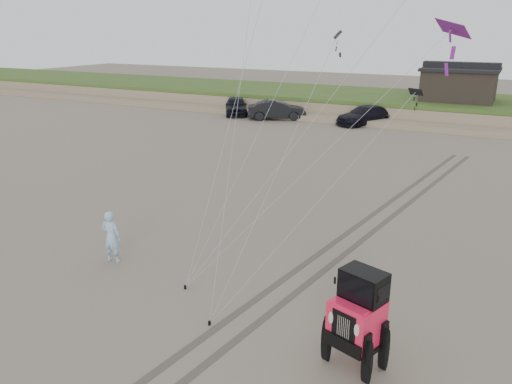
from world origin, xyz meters
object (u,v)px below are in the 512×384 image
cabin (459,83)px  truck_c (365,115)px  jeep (356,330)px  truck_b (277,110)px  man (111,237)px  truck_a (236,106)px

cabin → truck_c: 9.38m
truck_c → jeep: (8.78, -31.83, 0.21)m
truck_c → truck_b: bearing=-141.5°
man → cabin: bearing=-113.2°
truck_b → truck_c: truck_b is taller
jeep → man: (-9.29, 1.63, -0.05)m
truck_a → truck_c: size_ratio=0.91×
cabin → truck_b: cabin is taller
truck_a → truck_c: (12.35, 0.60, -0.05)m
cabin → truck_c: cabin is taller
truck_a → jeep: jeep is taller
man → truck_a: bearing=-80.3°
truck_c → man: (-0.51, -30.20, 0.16)m
truck_b → truck_c: 7.85m
man → truck_c: bearing=-103.0°
truck_b → jeep: (16.53, -30.58, 0.14)m
truck_b → man: (7.24, -28.95, 0.09)m
truck_c → cabin: bearing=72.2°
jeep → man: bearing=-171.8°
jeep → truck_a: bearing=142.3°
truck_b → jeep: bearing=-178.7°
truck_c → man: man is taller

